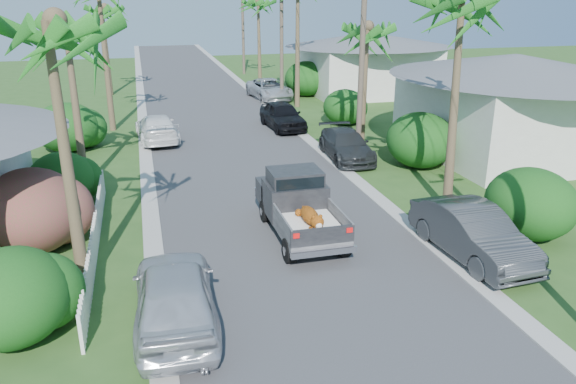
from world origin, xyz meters
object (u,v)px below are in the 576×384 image
object	(u,v)px
palm_l_b	(66,32)
utility_pole_d	(243,25)
parked_car_rd	(269,89)
palm_l_a	(47,23)
utility_pole_b	(362,61)
parked_car_rm	(346,145)
palm_l_d	(102,8)
parked_car_ln	(175,295)
parked_car_rf	(283,116)
parked_car_lf	(157,128)
house_right_near	(510,109)
pickup_truck	(297,202)
palm_r_b	(367,27)
house_right_far	(368,66)
parked_car_rn	(473,233)
utility_pole_c	(282,36)
palm_r_d	(258,1)

from	to	relation	value
palm_l_b	utility_pole_d	xyz separation A→B (m)	(12.40, 31.00, -1.55)
parked_car_rd	palm_l_a	world-z (taller)	palm_l_a
palm_l_a	utility_pole_b	world-z (taller)	utility_pole_b
parked_car_rm	palm_l_b	bearing A→B (deg)	-171.43
parked_car_rm	palm_l_d	bearing A→B (deg)	122.43
parked_car_rm	utility_pole_b	bearing A→B (deg)	3.75
parked_car_ln	palm_l_a	size ratio (longest dim) A/B	0.58
parked_car_rf	parked_car_lf	xyz separation A→B (m)	(-7.20, -1.11, -0.07)
parked_car_rm	house_right_near	distance (m)	8.21
parked_car_rm	parked_car_lf	world-z (taller)	parked_car_lf
parked_car_rf	parked_car_lf	distance (m)	7.29
parked_car_rm	palm_l_d	distance (m)	24.63
pickup_truck	parked_car_rd	xyz separation A→B (m)	(4.56, 24.01, -0.29)
palm_l_d	palm_r_b	bearing A→B (deg)	-55.41
house_right_far	utility_pole_d	size ratio (longest dim) A/B	1.00
parked_car_lf	parked_car_ln	bearing A→B (deg)	84.48
utility_pole_b	utility_pole_d	bearing A→B (deg)	90.00
parked_car_rd	house_right_far	size ratio (longest dim) A/B	0.58
parked_car_rn	palm_l_d	world-z (taller)	palm_l_d
parked_car_lf	palm_r_b	size ratio (longest dim) A/B	0.67
parked_car_rd	parked_car_lf	distance (m)	13.68
palm_r_b	utility_pole_c	distance (m)	13.11
parked_car_rf	utility_pole_c	distance (m)	9.21
pickup_truck	parked_car_rd	distance (m)	24.44
palm_r_b	palm_r_d	xyz separation A→B (m)	(-0.10, 25.00, 0.79)
parked_car_lf	palm_l_a	size ratio (longest dim) A/B	0.59
palm_l_b	house_right_far	distance (m)	27.06
parked_car_rm	utility_pole_d	size ratio (longest dim) A/B	0.51
house_right_far	parked_car_rf	bearing A→B (deg)	-132.84
house_right_far	parked_car_rm	bearing A→B (deg)	-115.20
parked_car_rn	palm_l_a	bearing A→B (deg)	171.79
parked_car_ln	house_right_near	size ratio (longest dim) A/B	0.53
parked_car_rf	palm_l_a	bearing A→B (deg)	-124.29
parked_car_ln	palm_l_b	world-z (taller)	palm_l_b
palm_l_d	house_right_near	world-z (taller)	palm_l_d
parked_car_rd	house_right_near	world-z (taller)	house_right_near
palm_l_a	palm_r_d	size ratio (longest dim) A/B	1.03
parked_car_rf	utility_pole_d	distance (m)	23.54
parked_car_rn	parked_car_ln	xyz separation A→B (m)	(-8.89, -1.48, 0.03)
house_right_near	utility_pole_b	distance (m)	7.84
palm_l_a	palm_l_b	size ratio (longest dim) A/B	1.11
palm_r_d	parked_car_rd	bearing A→B (deg)	-98.05
palm_r_b	parked_car_rm	bearing A→B (deg)	-128.66
parked_car_lf	palm_r_d	distance (m)	24.29
parked_car_rf	house_right_near	bearing A→B (deg)	-44.03
parked_car_rn	house_right_near	xyz separation A→B (m)	(8.00, 9.87, 1.44)
utility_pole_d	utility_pole_c	bearing A→B (deg)	-90.00
palm_l_d	palm_r_d	world-z (taller)	palm_r_d
palm_l_a	utility_pole_d	bearing A→B (deg)	73.56
parked_car_ln	house_right_near	bearing A→B (deg)	-144.22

